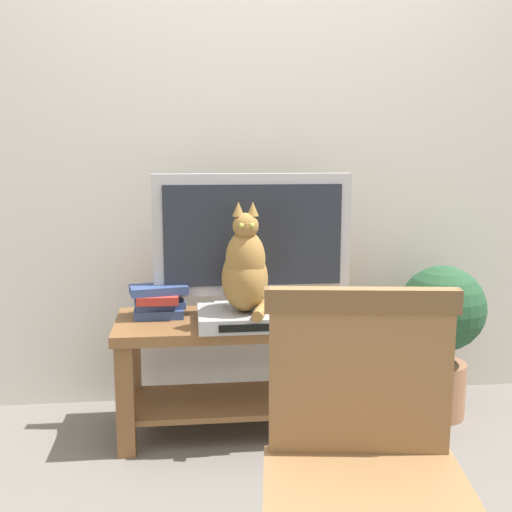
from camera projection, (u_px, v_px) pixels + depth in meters
name	position (u px, v px, depth m)	size (l,w,h in m)	color
ground_plane	(285.00, 501.00, 2.20)	(12.00, 12.00, 0.00)	slate
back_wall	(254.00, 106.00, 2.94)	(7.00, 0.12, 2.80)	silver
tv_stand	(255.00, 353.00, 2.70)	(1.16, 0.45, 0.50)	brown
tv	(253.00, 241.00, 2.69)	(0.84, 0.20, 0.60)	#B7B7BC
media_box	(245.00, 318.00, 2.56)	(0.38, 0.30, 0.06)	#ADADB2
cat	(245.00, 270.00, 2.51)	(0.20, 0.31, 0.45)	olive
wooden_chair	(366.00, 455.00, 1.46)	(0.53, 0.53, 0.88)	olive
book_stack	(159.00, 301.00, 2.67)	(0.25, 0.18, 0.14)	#33477A
potted_plant	(441.00, 326.00, 2.82)	(0.38, 0.38, 0.70)	#9E6B4C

